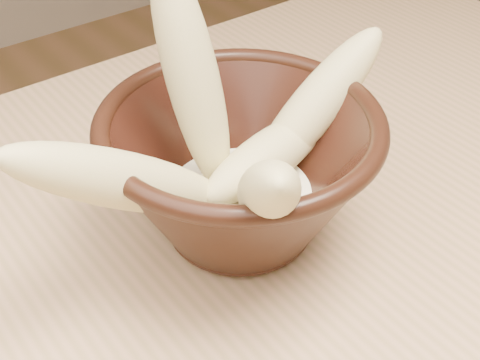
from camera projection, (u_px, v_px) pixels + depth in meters
table at (252, 333)px, 0.61m from camera, size 1.20×0.80×0.75m
bowl at (240, 170)px, 0.55m from camera, size 0.23×0.23×0.13m
milk_puddle at (240, 199)px, 0.57m from camera, size 0.13×0.13×0.02m
banana_upright at (192, 78)px, 0.52m from camera, size 0.07×0.10×0.21m
banana_left at (127, 181)px, 0.48m from camera, size 0.19×0.04×0.16m
banana_right at (315, 106)px, 0.57m from camera, size 0.16×0.05×0.14m
banana_across at (268, 157)px, 0.56m from camera, size 0.15×0.06×0.05m
banana_front at (267, 192)px, 0.47m from camera, size 0.13×0.16×0.16m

